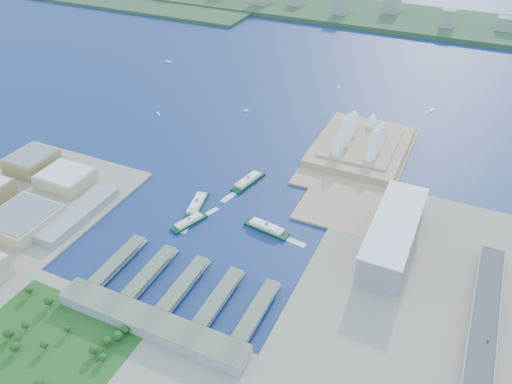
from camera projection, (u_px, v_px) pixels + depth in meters
The scene contains 22 objects.
ground at pixel (208, 241), 581.47m from camera, with size 3000.00×3000.00×0.00m, color #10234D.
east_land at pixel (408, 345), 460.46m from camera, with size 240.00×500.00×3.00m, color gray.
peninsula at pixel (359, 156), 736.05m from camera, with size 135.00×220.00×3.00m, color tan.
far_shore at pixel (393, 17), 1304.23m from camera, with size 2200.00×260.00×12.00m, color #2D4926.
opera_house at pixel (363, 132), 734.19m from camera, with size 134.00×180.00×58.00m, color white, non-canonical shape.
toaster_building at pixel (393, 234), 561.44m from camera, with size 45.00×155.00×35.00m, color gray.
expressway at pixel (478, 372), 428.00m from camera, with size 26.00×340.00×11.85m, color gray, non-canonical shape.
west_buildings at pixel (0, 208), 606.66m from camera, with size 200.00×280.00×27.00m, color olive, non-canonical shape.
ferry_wharves at pixel (184, 285), 518.37m from camera, with size 184.00×90.00×9.30m, color #515E47, non-canonical shape.
terminal_building at pixel (151, 324), 471.06m from camera, with size 200.00×28.00×12.00m, color gray.
park at pixel (48, 338), 455.12m from camera, with size 150.00×110.00×16.00m, color #194714, non-canonical shape.
far_skyline at pixel (393, 6), 1270.14m from camera, with size 1900.00×140.00×55.00m, color gray, non-canonical shape.
ferry_a at pixel (197, 203), 634.18m from camera, with size 15.13×59.46×11.24m, color #0C331D, non-canonical shape.
ferry_b at pixel (248, 180), 678.09m from camera, with size 15.09×59.28×11.21m, color #0C331D, non-canonical shape.
ferry_c at pixel (189, 221), 605.92m from camera, with size 12.47×49.00×9.27m, color #0C331D, non-canonical shape.
ferry_d at pixel (267, 226), 595.67m from camera, with size 14.58×57.28×10.83m, color #0C331D, non-canonical shape.
boat_a at pixel (158, 114), 852.64m from camera, with size 3.20×12.81×2.47m, color white, non-canonical shape.
boat_b at pixel (246, 111), 862.04m from camera, with size 3.26×9.33×2.52m, color white, non-canonical shape.
boat_c at pixel (432, 110), 863.89m from camera, with size 3.69×12.64×2.84m, color white, non-canonical shape.
boat_d at pixel (168, 61), 1054.58m from camera, with size 3.78×17.30×2.92m, color white, non-canonical shape.
boat_e at pixel (338, 87), 945.17m from camera, with size 3.26×10.23×2.51m, color white, non-canonical shape.
car_c at pixel (488, 341), 446.91m from camera, with size 1.72×4.23×1.23m, color slate.
Camera 1 is at (237.81, -377.14, 381.80)m, focal length 35.00 mm.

